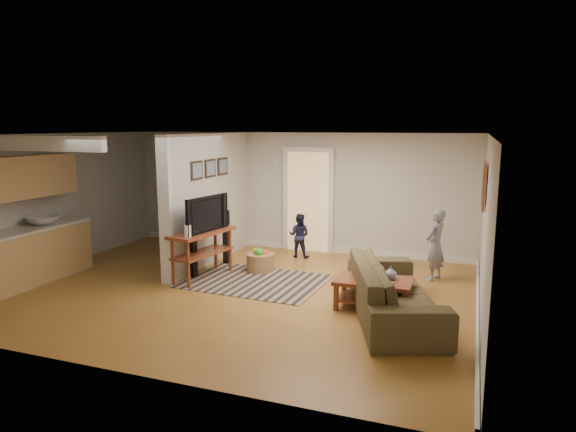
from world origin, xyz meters
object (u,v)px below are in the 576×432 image
at_px(speaker_right, 226,237).
at_px(toddler, 299,257).
at_px(tv_console, 203,235).
at_px(coffee_table, 374,286).
at_px(sofa, 392,316).
at_px(speaker_left, 193,245).
at_px(toy_basket, 260,261).
at_px(child, 433,280).

xyz_separation_m(speaker_right, toddler, (1.16, 0.96, -0.52)).
bearing_deg(tv_console, toddler, 70.29).
relative_size(coffee_table, speaker_right, 1.07).
relative_size(sofa, speaker_left, 2.27).
distance_m(sofa, coffee_table, 0.52).
xyz_separation_m(speaker_left, toy_basket, (0.96, 0.75, -0.39)).
bearing_deg(speaker_left, tv_console, 13.71).
height_order(child, toddler, child).
xyz_separation_m(speaker_left, toddler, (1.30, 1.97, -0.57)).
xyz_separation_m(speaker_left, speaker_right, (0.14, 1.01, -0.05)).
bearing_deg(speaker_right, toy_basket, -3.02).
bearing_deg(speaker_right, sofa, -11.48).
xyz_separation_m(sofa, coffee_table, (-0.31, 0.24, 0.34)).
bearing_deg(sofa, child, -30.77).
bearing_deg(toy_basket, sofa, -28.75).
bearing_deg(toddler, speaker_left, 55.55).
xyz_separation_m(coffee_table, child, (0.71, 1.75, -0.34)).
bearing_deg(toddler, sofa, 129.76).
relative_size(toy_basket, toddler, 0.56).
bearing_deg(sofa, speaker_left, 59.61).
distance_m(tv_console, child, 4.08).
distance_m(speaker_left, toy_basket, 1.28).
bearing_deg(speaker_left, toy_basket, 50.55).
distance_m(tv_console, speaker_left, 0.28).
relative_size(tv_console, speaker_left, 1.23).
bearing_deg(toddler, coffee_table, 128.31).
height_order(coffee_table, toddler, coffee_table).
height_order(coffee_table, tv_console, tv_console).
xyz_separation_m(coffee_table, speaker_left, (-3.29, 0.46, 0.23)).
distance_m(tv_console, speaker_right, 1.04).
bearing_deg(sofa, tv_console, 58.92).
bearing_deg(coffee_table, sofa, -37.58).
height_order(coffee_table, speaker_right, speaker_right).
distance_m(coffee_table, child, 1.92).
relative_size(tv_console, toy_basket, 2.77).
bearing_deg(child, speaker_right, -62.51).
bearing_deg(child, toy_basket, -56.47).
distance_m(speaker_right, toy_basket, 0.93).
bearing_deg(coffee_table, child, 67.87).
xyz_separation_m(tv_console, toy_basket, (0.76, 0.74, -0.58)).
xyz_separation_m(tv_console, speaker_left, (-0.20, -0.00, -0.19)).
xyz_separation_m(sofa, toddler, (-2.30, 2.67, 0.00)).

